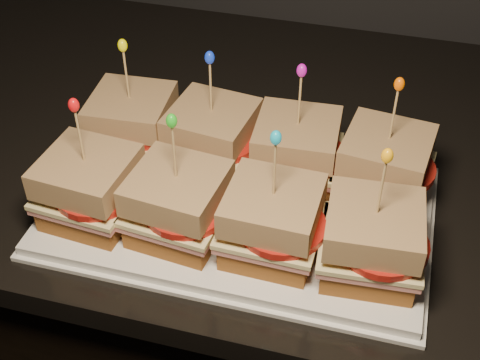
# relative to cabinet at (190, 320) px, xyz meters

# --- Properties ---
(cabinet) EXTENTS (2.57, 0.69, 0.89)m
(cabinet) POSITION_rel_cabinet_xyz_m (0.00, 0.00, 0.00)
(cabinet) COLOR black
(cabinet) RESTS_ON ground
(granite_slab) EXTENTS (2.61, 0.73, 0.03)m
(granite_slab) POSITION_rel_cabinet_xyz_m (0.00, 0.00, 0.46)
(granite_slab) COLOR black
(granite_slab) RESTS_ON cabinet
(platter) EXTENTS (0.46, 0.29, 0.02)m
(platter) POSITION_rel_cabinet_xyz_m (0.15, -0.17, 0.49)
(platter) COLOR white
(platter) RESTS_ON granite_slab
(platter_rim) EXTENTS (0.47, 0.30, 0.01)m
(platter_rim) POSITION_rel_cabinet_xyz_m (0.15, -0.17, 0.48)
(platter_rim) COLOR white
(platter_rim) RESTS_ON granite_slab
(sandwich_0_bread_bot) EXTENTS (0.11, 0.11, 0.03)m
(sandwich_0_bread_bot) POSITION_rel_cabinet_xyz_m (-0.02, -0.11, 0.51)
(sandwich_0_bread_bot) COLOR #572F0E
(sandwich_0_bread_bot) RESTS_ON platter
(sandwich_0_ham) EXTENTS (0.12, 0.11, 0.01)m
(sandwich_0_ham) POSITION_rel_cabinet_xyz_m (-0.02, -0.11, 0.53)
(sandwich_0_ham) COLOR #C6675C
(sandwich_0_ham) RESTS_ON sandwich_0_bread_bot
(sandwich_0_cheese) EXTENTS (0.12, 0.11, 0.01)m
(sandwich_0_cheese) POSITION_rel_cabinet_xyz_m (-0.02, -0.11, 0.54)
(sandwich_0_cheese) COLOR beige
(sandwich_0_cheese) RESTS_ON sandwich_0_ham
(sandwich_0_tomato) EXTENTS (0.10, 0.10, 0.01)m
(sandwich_0_tomato) POSITION_rel_cabinet_xyz_m (-0.01, -0.11, 0.54)
(sandwich_0_tomato) COLOR #AE1B12
(sandwich_0_tomato) RESTS_ON sandwich_0_cheese
(sandwich_0_bread_top) EXTENTS (0.11, 0.11, 0.03)m
(sandwich_0_bread_top) POSITION_rel_cabinet_xyz_m (-0.02, -0.11, 0.57)
(sandwich_0_bread_top) COLOR brown
(sandwich_0_bread_top) RESTS_ON sandwich_0_tomato
(sandwich_0_pick) EXTENTS (0.00, 0.00, 0.09)m
(sandwich_0_pick) POSITION_rel_cabinet_xyz_m (-0.02, -0.11, 0.61)
(sandwich_0_pick) COLOR tan
(sandwich_0_pick) RESTS_ON sandwich_0_bread_top
(sandwich_0_frill) EXTENTS (0.01, 0.01, 0.02)m
(sandwich_0_frill) POSITION_rel_cabinet_xyz_m (-0.02, -0.11, 0.66)
(sandwich_0_frill) COLOR yellow
(sandwich_0_frill) RESTS_ON sandwich_0_pick
(sandwich_1_bread_bot) EXTENTS (0.11, 0.11, 0.03)m
(sandwich_1_bread_bot) POSITION_rel_cabinet_xyz_m (0.09, -0.11, 0.51)
(sandwich_1_bread_bot) COLOR #572F0E
(sandwich_1_bread_bot) RESTS_ON platter
(sandwich_1_ham) EXTENTS (0.12, 0.12, 0.01)m
(sandwich_1_ham) POSITION_rel_cabinet_xyz_m (0.09, -0.11, 0.53)
(sandwich_1_ham) COLOR #C6675C
(sandwich_1_ham) RESTS_ON sandwich_1_bread_bot
(sandwich_1_cheese) EXTENTS (0.12, 0.12, 0.01)m
(sandwich_1_cheese) POSITION_rel_cabinet_xyz_m (0.09, -0.11, 0.54)
(sandwich_1_cheese) COLOR beige
(sandwich_1_cheese) RESTS_ON sandwich_1_ham
(sandwich_1_tomato) EXTENTS (0.10, 0.10, 0.01)m
(sandwich_1_tomato) POSITION_rel_cabinet_xyz_m (0.11, -0.11, 0.54)
(sandwich_1_tomato) COLOR #AE1B12
(sandwich_1_tomato) RESTS_ON sandwich_1_cheese
(sandwich_1_bread_top) EXTENTS (0.11, 0.11, 0.03)m
(sandwich_1_bread_top) POSITION_rel_cabinet_xyz_m (0.09, -0.11, 0.57)
(sandwich_1_bread_top) COLOR brown
(sandwich_1_bread_top) RESTS_ON sandwich_1_tomato
(sandwich_1_pick) EXTENTS (0.00, 0.00, 0.09)m
(sandwich_1_pick) POSITION_rel_cabinet_xyz_m (0.09, -0.11, 0.61)
(sandwich_1_pick) COLOR tan
(sandwich_1_pick) RESTS_ON sandwich_1_bread_top
(sandwich_1_frill) EXTENTS (0.01, 0.01, 0.02)m
(sandwich_1_frill) POSITION_rel_cabinet_xyz_m (0.09, -0.11, 0.66)
(sandwich_1_frill) COLOR #1336DE
(sandwich_1_frill) RESTS_ON sandwich_1_pick
(sandwich_2_bread_bot) EXTENTS (0.10, 0.10, 0.03)m
(sandwich_2_bread_bot) POSITION_rel_cabinet_xyz_m (0.20, -0.11, 0.51)
(sandwich_2_bread_bot) COLOR #572F0E
(sandwich_2_bread_bot) RESTS_ON platter
(sandwich_2_ham) EXTENTS (0.11, 0.11, 0.01)m
(sandwich_2_ham) POSITION_rel_cabinet_xyz_m (0.20, -0.11, 0.53)
(sandwich_2_ham) COLOR #C6675C
(sandwich_2_ham) RESTS_ON sandwich_2_bread_bot
(sandwich_2_cheese) EXTENTS (0.12, 0.11, 0.01)m
(sandwich_2_cheese) POSITION_rel_cabinet_xyz_m (0.20, -0.11, 0.54)
(sandwich_2_cheese) COLOR beige
(sandwich_2_cheese) RESTS_ON sandwich_2_ham
(sandwich_2_tomato) EXTENTS (0.10, 0.10, 0.01)m
(sandwich_2_tomato) POSITION_rel_cabinet_xyz_m (0.22, -0.11, 0.54)
(sandwich_2_tomato) COLOR #AE1B12
(sandwich_2_tomato) RESTS_ON sandwich_2_cheese
(sandwich_2_bread_top) EXTENTS (0.11, 0.11, 0.03)m
(sandwich_2_bread_top) POSITION_rel_cabinet_xyz_m (0.20, -0.11, 0.57)
(sandwich_2_bread_top) COLOR brown
(sandwich_2_bread_top) RESTS_ON sandwich_2_tomato
(sandwich_2_pick) EXTENTS (0.00, 0.00, 0.09)m
(sandwich_2_pick) POSITION_rel_cabinet_xyz_m (0.20, -0.11, 0.61)
(sandwich_2_pick) COLOR tan
(sandwich_2_pick) RESTS_ON sandwich_2_bread_top
(sandwich_2_frill) EXTENTS (0.01, 0.01, 0.02)m
(sandwich_2_frill) POSITION_rel_cabinet_xyz_m (0.20, -0.11, 0.66)
(sandwich_2_frill) COLOR #C111AC
(sandwich_2_frill) RESTS_ON sandwich_2_pick
(sandwich_3_bread_bot) EXTENTS (0.11, 0.11, 0.03)m
(sandwich_3_bread_bot) POSITION_rel_cabinet_xyz_m (0.31, -0.11, 0.51)
(sandwich_3_bread_bot) COLOR #572F0E
(sandwich_3_bread_bot) RESTS_ON platter
(sandwich_3_ham) EXTENTS (0.12, 0.12, 0.01)m
(sandwich_3_ham) POSITION_rel_cabinet_xyz_m (0.31, -0.11, 0.53)
(sandwich_3_ham) COLOR #C6675C
(sandwich_3_ham) RESTS_ON sandwich_3_bread_bot
(sandwich_3_cheese) EXTENTS (0.12, 0.12, 0.01)m
(sandwich_3_cheese) POSITION_rel_cabinet_xyz_m (0.31, -0.11, 0.54)
(sandwich_3_cheese) COLOR beige
(sandwich_3_cheese) RESTS_ON sandwich_3_ham
(sandwich_3_tomato) EXTENTS (0.10, 0.10, 0.01)m
(sandwich_3_tomato) POSITION_rel_cabinet_xyz_m (0.33, -0.11, 0.54)
(sandwich_3_tomato) COLOR #AE1B12
(sandwich_3_tomato) RESTS_ON sandwich_3_cheese
(sandwich_3_bread_top) EXTENTS (0.11, 0.11, 0.03)m
(sandwich_3_bread_top) POSITION_rel_cabinet_xyz_m (0.31, -0.11, 0.57)
(sandwich_3_bread_top) COLOR brown
(sandwich_3_bread_top) RESTS_ON sandwich_3_tomato
(sandwich_3_pick) EXTENTS (0.00, 0.00, 0.09)m
(sandwich_3_pick) POSITION_rel_cabinet_xyz_m (0.31, -0.11, 0.61)
(sandwich_3_pick) COLOR tan
(sandwich_3_pick) RESTS_ON sandwich_3_bread_top
(sandwich_3_frill) EXTENTS (0.01, 0.01, 0.02)m
(sandwich_3_frill) POSITION_rel_cabinet_xyz_m (0.31, -0.11, 0.66)
(sandwich_3_frill) COLOR #F45C01
(sandwich_3_frill) RESTS_ON sandwich_3_pick
(sandwich_4_bread_bot) EXTENTS (0.11, 0.11, 0.03)m
(sandwich_4_bread_bot) POSITION_rel_cabinet_xyz_m (-0.02, -0.24, 0.51)
(sandwich_4_bread_bot) COLOR #572F0E
(sandwich_4_bread_bot) RESTS_ON platter
(sandwich_4_ham) EXTENTS (0.12, 0.11, 0.01)m
(sandwich_4_ham) POSITION_rel_cabinet_xyz_m (-0.02, -0.24, 0.53)
(sandwich_4_ham) COLOR #C6675C
(sandwich_4_ham) RESTS_ON sandwich_4_bread_bot
(sandwich_4_cheese) EXTENTS (0.12, 0.12, 0.01)m
(sandwich_4_cheese) POSITION_rel_cabinet_xyz_m (-0.02, -0.24, 0.54)
(sandwich_4_cheese) COLOR beige
(sandwich_4_cheese) RESTS_ON sandwich_4_ham
(sandwich_4_tomato) EXTENTS (0.10, 0.10, 0.01)m
(sandwich_4_tomato) POSITION_rel_cabinet_xyz_m (-0.01, -0.24, 0.54)
(sandwich_4_tomato) COLOR #AE1B12
(sandwich_4_tomato) RESTS_ON sandwich_4_cheese
(sandwich_4_bread_top) EXTENTS (0.11, 0.11, 0.03)m
(sandwich_4_bread_top) POSITION_rel_cabinet_xyz_m (-0.02, -0.24, 0.57)
(sandwich_4_bread_top) COLOR brown
(sandwich_4_bread_top) RESTS_ON sandwich_4_tomato
(sandwich_4_pick) EXTENTS (0.00, 0.00, 0.09)m
(sandwich_4_pick) POSITION_rel_cabinet_xyz_m (-0.02, -0.24, 0.61)
(sandwich_4_pick) COLOR tan
(sandwich_4_pick) RESTS_ON sandwich_4_bread_top
(sandwich_4_frill) EXTENTS (0.01, 0.01, 0.02)m
(sandwich_4_frill) POSITION_rel_cabinet_xyz_m (-0.02, -0.24, 0.66)
(sandwich_4_frill) COLOR red
(sandwich_4_frill) RESTS_ON sandwich_4_pick
(sandwich_5_bread_bot) EXTENTS (0.11, 0.11, 0.03)m
(sandwich_5_bread_bot) POSITION_rel_cabinet_xyz_m (0.09, -0.24, 0.51)
(sandwich_5_bread_bot) COLOR #572F0E
(sandwich_5_bread_bot) RESTS_ON platter
(sandwich_5_ham) EXTENTS (0.12, 0.12, 0.01)m
(sandwich_5_ham) POSITION_rel_cabinet_xyz_m (0.09, -0.24, 0.53)
(sandwich_5_ham) COLOR #C6675C
(sandwich_5_ham) RESTS_ON sandwich_5_bread_bot
(sandwich_5_cheese) EXTENTS (0.12, 0.12, 0.01)m
(sandwich_5_cheese) POSITION_rel_cabinet_xyz_m (0.09, -0.24, 0.54)
(sandwich_5_cheese) COLOR beige
(sandwich_5_cheese) RESTS_ON sandwich_5_ham
(sandwich_5_tomato) EXTENTS (0.10, 0.10, 0.01)m
(sandwich_5_tomato) POSITION_rel_cabinet_xyz_m (0.11, -0.24, 0.54)
(sandwich_5_tomato) COLOR #AE1B12
(sandwich_5_tomato) RESTS_ON sandwich_5_cheese
(sandwich_5_bread_top) EXTENTS (0.11, 0.11, 0.03)m
(sandwich_5_bread_top) POSITION_rel_cabinet_xyz_m (0.09, -0.24, 0.57)
(sandwich_5_bread_top) COLOR brown
(sandwich_5_bread_top) RESTS_ON sandwich_5_tomato
(sandwich_5_pick) EXTENTS (0.00, 0.00, 0.09)m
(sandwich_5_pick) POSITION_rel_cabinet_xyz_m (0.09, -0.24, 0.61)
(sandwich_5_pick) COLOR tan
(sandwich_5_pick) RESTS_ON sandwich_5_bread_top
(sandwich_5_frill) EXTENTS (0.01, 0.01, 0.02)m
(sandwich_5_frill) POSITION_rel_cabinet_xyz_m (0.09, -0.24, 0.66)
(sandwich_5_frill) COLOR green
(sandwich_5_frill) RESTS_ON sandwich_5_pick
(sandwich_6_bread_bot) EXTENTS (0.10, 0.10, 0.03)m
(sandwich_6_bread_bot) POSITION_rel_cabinet_xyz_m (0.20, -0.24, 0.51)
(sandwich_6_bread_bot) COLOR #572F0E
(sandwich_6_bread_bot) RESTS_ON platter
(sandwich_6_ham) EXTENTS (0.11, 0.11, 0.01)m
(sandwich_6_ham) POSITION_rel_cabinet_xyz_m (0.20, -0.24, 0.53)
(sandwich_6_ham) COLOR #C6675C
(sandwich_6_ham) RESTS_ON sandwich_6_bread_bot
(sandwich_6_cheese) EXTENTS (0.11, 0.11, 0.01)m
(sandwich_6_cheese) POSITION_rel_cabinet_xyz_m (0.20, -0.24, 0.54)
(sandwich_6_cheese) COLOR beige
(sandwich_6_cheese) RESTS_ON sandwich_6_ham
(sandwich_6_tomato) EXTENTS (0.10, 0.10, 0.01)m
(sandwich_6_tomato) POSITION_rel_cabinet_xyz_m (0.22, -0.24, 0.54)
(sandwich_6_tomato) COLOR #AE1B12
(sandwich_6_tomato) RESTS_ON sandwich_6_cheese
(sandwich_6_bread_top) EXTENTS (0.10, 0.10, 0.03)m
(sandwich_6_bread_top) POSITION_rel_cabinet_xyz_m (0.20, -0.24, 0.57)
(sandwich_6_bread_top) COLOR brown
(sandwich_6_bread_top) RESTS_ON sandwich_6_tomato
(sandwich_6_pick) EXTENTS (0.00, 0.00, 0.09)m
(sandwich_6_pick) POSITION_rel_cabinet_xyz_m (0.20, -0.24, 0.61)
(sandwich_6_pick) COLOR tan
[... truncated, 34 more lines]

